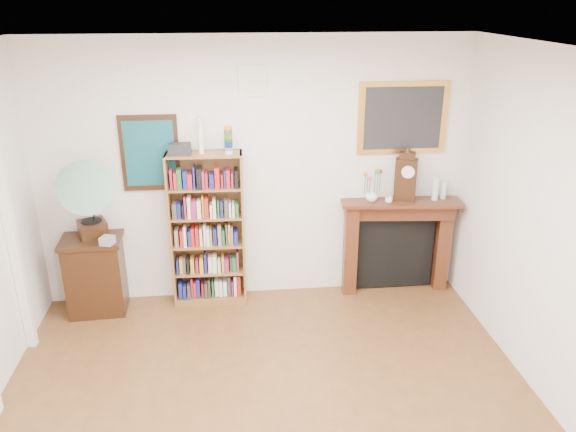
% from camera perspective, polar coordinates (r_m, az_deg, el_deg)
% --- Properties ---
extents(room, '(4.51, 5.01, 2.81)m').
position_cam_1_polar(room, '(3.59, -1.41, -7.44)').
color(room, brown).
rests_on(room, ground).
extents(teal_poster, '(0.58, 0.04, 0.78)m').
position_cam_1_polar(teal_poster, '(5.86, -13.85, 6.21)').
color(teal_poster, black).
rests_on(teal_poster, back_wall).
extents(small_picture, '(0.26, 0.04, 0.30)m').
position_cam_1_polar(small_picture, '(5.67, -3.65, 13.52)').
color(small_picture, white).
rests_on(small_picture, back_wall).
extents(gilt_painting, '(0.95, 0.04, 0.75)m').
position_cam_1_polar(gilt_painting, '(6.01, 11.59, 9.72)').
color(gilt_painting, gold).
rests_on(gilt_painting, back_wall).
extents(bookshelf, '(0.78, 0.29, 1.92)m').
position_cam_1_polar(bookshelf, '(5.91, -8.20, -0.60)').
color(bookshelf, brown).
rests_on(bookshelf, floor).
extents(side_cabinet, '(0.63, 0.47, 0.83)m').
position_cam_1_polar(side_cabinet, '(6.21, -18.94, -5.71)').
color(side_cabinet, black).
rests_on(side_cabinet, floor).
extents(fireplace, '(1.31, 0.42, 1.08)m').
position_cam_1_polar(fireplace, '(6.34, 10.98, -2.13)').
color(fireplace, '#461C10').
rests_on(fireplace, floor).
extents(gramophone, '(0.75, 0.82, 0.88)m').
position_cam_1_polar(gramophone, '(5.78, -20.03, 1.96)').
color(gramophone, black).
rests_on(gramophone, side_cabinet).
extents(cd_stack, '(0.15, 0.15, 0.08)m').
position_cam_1_polar(cd_stack, '(5.84, -17.88, -2.37)').
color(cd_stack, '#BAB9C6').
rests_on(cd_stack, side_cabinet).
extents(mantel_clock, '(0.26, 0.19, 0.53)m').
position_cam_1_polar(mantel_clock, '(6.08, 11.87, 3.88)').
color(mantel_clock, black).
rests_on(mantel_clock, fireplace).
extents(flower_vase, '(0.13, 0.13, 0.14)m').
position_cam_1_polar(flower_vase, '(6.04, 8.50, 2.12)').
color(flower_vase, white).
rests_on(flower_vase, fireplace).
extents(teacup, '(0.09, 0.09, 0.06)m').
position_cam_1_polar(teacup, '(6.03, 10.20, 1.59)').
color(teacup, white).
rests_on(teacup, fireplace).
extents(bottle_left, '(0.07, 0.07, 0.24)m').
position_cam_1_polar(bottle_left, '(6.21, 14.76, 2.67)').
color(bottle_left, silver).
rests_on(bottle_left, fireplace).
extents(bottle_right, '(0.06, 0.06, 0.20)m').
position_cam_1_polar(bottle_right, '(6.28, 15.53, 2.60)').
color(bottle_right, silver).
rests_on(bottle_right, fireplace).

